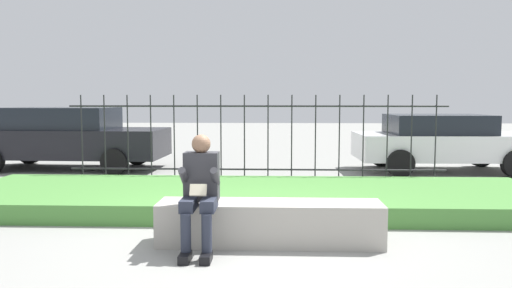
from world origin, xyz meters
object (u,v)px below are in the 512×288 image
object	(u,v)px
stone_bench	(270,225)
person_seated_reader	(200,188)
car_parked_left	(66,137)
car_parked_right	(442,141)

from	to	relation	value
stone_bench	person_seated_reader	size ratio (longest dim) A/B	2.00
car_parked_left	car_parked_right	world-z (taller)	car_parked_left
car_parked_right	stone_bench	bearing A→B (deg)	-124.22
person_seated_reader	car_parked_right	xyz separation A→B (m)	(4.69, 6.35, -0.00)
stone_bench	car_parked_left	xyz separation A→B (m)	(-5.01, 6.13, 0.56)
stone_bench	car_parked_right	xyz separation A→B (m)	(3.93, 6.03, 0.49)
stone_bench	person_seated_reader	distance (m)	0.96
person_seated_reader	car_parked_left	xyz separation A→B (m)	(-4.25, 6.45, 0.06)
stone_bench	car_parked_left	bearing A→B (deg)	129.24
stone_bench	car_parked_left	world-z (taller)	car_parked_left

